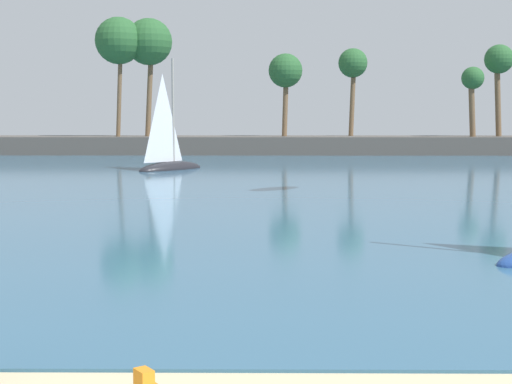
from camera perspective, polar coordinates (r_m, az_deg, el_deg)
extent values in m
cube|color=#33607F|center=(63.78, 0.84, 2.27)|extent=(220.00, 103.71, 0.06)
cube|color=#514C47|center=(75.58, 0.79, 3.51)|extent=(114.74, 6.00, 1.80)
cylinder|color=brown|center=(75.84, 2.21, 6.63)|extent=(0.68, 0.85, 6.48)
sphere|color=#285B2D|center=(75.95, 2.22, 9.06)|extent=(3.34, 3.34, 3.34)
cylinder|color=brown|center=(77.43, 7.22, 6.87)|extent=(0.72, 0.74, 7.28)
sphere|color=#285B2D|center=(77.58, 7.25, 9.55)|extent=(2.91, 2.91, 2.91)
cylinder|color=brown|center=(75.74, -10.17, 7.59)|extent=(0.86, 0.53, 9.25)
sphere|color=#285B2D|center=(76.02, -10.23, 11.08)|extent=(4.53, 4.53, 4.53)
cylinder|color=brown|center=(77.08, 15.84, 6.10)|extent=(0.89, 0.60, 5.68)
sphere|color=#285B2D|center=(77.15, 15.90, 8.20)|extent=(2.17, 2.17, 2.17)
cylinder|color=brown|center=(79.07, 17.62, 6.72)|extent=(0.89, 0.80, 7.57)
sphere|color=#285B2D|center=(79.23, 17.71, 9.45)|extent=(2.84, 2.84, 2.84)
cylinder|color=brown|center=(76.35, -7.96, 7.61)|extent=(0.99, 0.67, 9.25)
sphere|color=#285B2D|center=(76.62, -8.01, 11.06)|extent=(4.57, 4.57, 4.57)
cube|color=orange|center=(11.51, -8.36, -14.01)|extent=(0.34, 0.36, 0.44)
ellipsoid|color=black|center=(55.15, -6.39, 1.68)|extent=(5.08, 5.64, 1.17)
cylinder|color=gray|center=(55.20, -6.22, 6.10)|extent=(0.18, 0.18, 7.32)
pyramid|color=silver|center=(54.52, -6.97, 5.52)|extent=(1.81, 2.15, 6.22)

